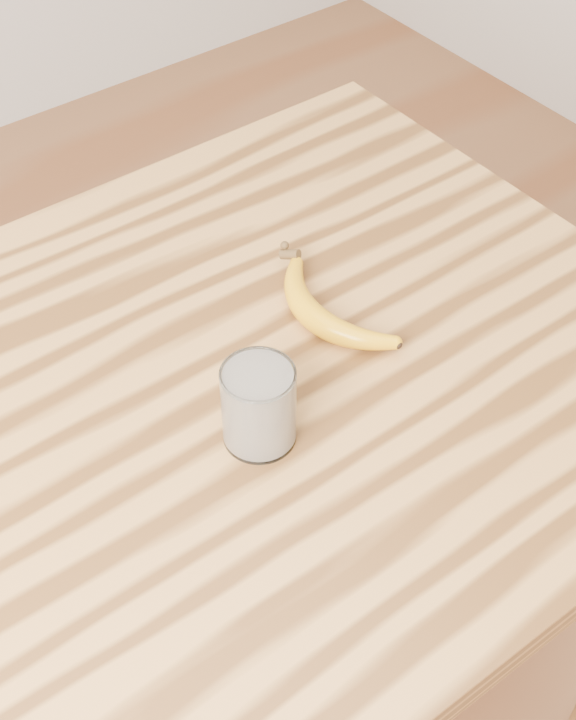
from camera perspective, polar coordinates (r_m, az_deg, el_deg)
room at (r=0.76m, az=-11.17°, el=18.63°), size 4.04×4.04×2.70m
table at (r=1.14m, az=-7.07°, el=-8.13°), size 1.20×0.80×0.90m
smoothie_glass at (r=0.99m, az=-1.68°, el=-2.60°), size 0.07×0.07×0.09m
banana at (r=1.12m, az=1.48°, el=2.40°), size 0.10×0.26×0.03m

